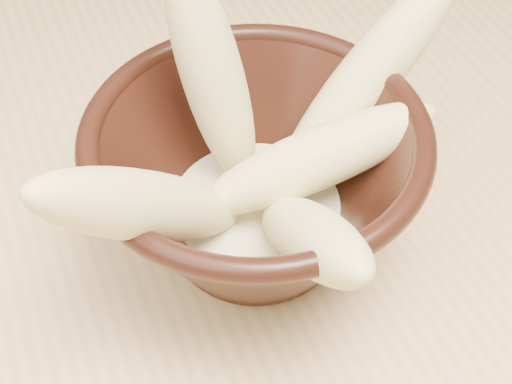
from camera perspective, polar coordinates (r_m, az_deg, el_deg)
table at (r=0.54m, az=4.68°, el=-9.53°), size 1.20×0.80×0.75m
bowl at (r=0.43m, az=0.00°, el=0.84°), size 0.20×0.20×0.11m
milk_puddle at (r=0.45m, az=0.00°, el=-1.49°), size 0.11×0.11×0.02m
banana_upright at (r=0.42m, az=-3.50°, el=9.31°), size 0.07×0.09×0.16m
banana_left at (r=0.37m, az=-8.56°, el=-1.14°), size 0.15×0.10×0.15m
banana_right at (r=0.45m, az=8.93°, el=9.12°), size 0.16×0.07×0.14m
banana_across at (r=0.42m, az=4.87°, el=2.66°), size 0.16×0.05×0.08m
banana_front at (r=0.38m, az=4.50°, el=-3.73°), size 0.04×0.13×0.11m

